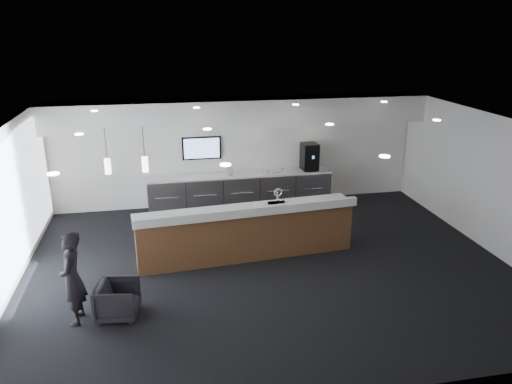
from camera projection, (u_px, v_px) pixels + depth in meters
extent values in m
plane|color=black|center=(269.00, 266.00, 10.52)|extent=(10.00, 10.00, 0.00)
cube|color=black|center=(270.00, 125.00, 9.54)|extent=(10.00, 8.00, 0.02)
cube|color=white|center=(238.00, 151.00, 13.74)|extent=(10.00, 0.02, 3.00)
cube|color=white|center=(3.00, 216.00, 9.12)|extent=(0.02, 8.00, 3.00)
cube|color=white|center=(491.00, 184.00, 10.94)|extent=(0.02, 8.00, 3.00)
cube|color=white|center=(240.00, 112.00, 12.95)|extent=(10.00, 0.90, 0.70)
cube|color=white|center=(238.00, 148.00, 13.68)|extent=(9.80, 0.06, 1.40)
cube|color=silver|center=(5.00, 216.00, 9.13)|extent=(0.04, 7.36, 2.55)
cube|color=#96989E|center=(240.00, 191.00, 13.75)|extent=(5.00, 0.60, 0.90)
cube|color=white|center=(240.00, 175.00, 13.60)|extent=(5.06, 0.66, 0.05)
cylinder|color=silver|center=(167.00, 198.00, 13.07)|extent=(0.60, 0.02, 0.02)
cylinder|color=silver|center=(205.00, 196.00, 13.26)|extent=(0.60, 0.02, 0.02)
cylinder|color=silver|center=(242.00, 193.00, 13.44)|extent=(0.60, 0.02, 0.02)
cylinder|color=silver|center=(278.00, 191.00, 13.62)|extent=(0.60, 0.02, 0.02)
cylinder|color=silver|center=(313.00, 189.00, 13.80)|extent=(0.60, 0.02, 0.02)
cube|color=black|center=(202.00, 148.00, 13.43)|extent=(1.05, 0.07, 0.62)
cube|color=blue|center=(202.00, 148.00, 13.39)|extent=(0.95, 0.01, 0.54)
cylinder|color=beige|center=(145.00, 159.00, 10.09)|extent=(0.12, 0.12, 0.30)
cylinder|color=beige|center=(110.00, 160.00, 9.97)|extent=(0.12, 0.12, 0.30)
cube|color=brown|center=(246.00, 234.00, 10.79)|extent=(4.72, 1.08, 1.05)
cube|color=white|center=(246.00, 210.00, 10.61)|extent=(4.81, 1.16, 0.06)
cube|color=white|center=(251.00, 212.00, 10.25)|extent=(4.75, 0.55, 0.18)
cylinder|color=silver|center=(277.00, 198.00, 10.84)|extent=(0.04, 0.04, 0.28)
torus|color=silver|center=(278.00, 192.00, 10.74)|extent=(0.19, 0.05, 0.19)
cube|color=black|center=(309.00, 157.00, 13.86)|extent=(0.44, 0.49, 0.75)
cube|color=silver|center=(312.00, 172.00, 13.73)|extent=(0.27, 0.12, 0.02)
cube|color=silver|center=(230.00, 171.00, 13.43)|extent=(0.18, 0.05, 0.25)
cube|color=silver|center=(277.00, 169.00, 13.63)|extent=(0.17, 0.04, 0.23)
imported|color=black|center=(118.00, 300.00, 8.61)|extent=(0.80, 0.78, 0.64)
imported|color=black|center=(72.00, 278.00, 8.31)|extent=(0.42, 0.62, 1.65)
imported|color=white|center=(286.00, 171.00, 13.72)|extent=(0.09, 0.09, 0.08)
imported|color=white|center=(281.00, 171.00, 13.70)|extent=(0.13, 0.13, 0.08)
imported|color=white|center=(276.00, 171.00, 13.67)|extent=(0.11, 0.11, 0.08)
imported|color=white|center=(271.00, 171.00, 13.64)|extent=(0.12, 0.12, 0.08)
imported|color=white|center=(266.00, 172.00, 13.62)|extent=(0.12, 0.12, 0.08)
imported|color=white|center=(261.00, 172.00, 13.59)|extent=(0.10, 0.10, 0.08)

